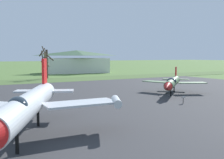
# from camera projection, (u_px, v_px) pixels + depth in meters

# --- Properties ---
(asphalt_apron) EXTENTS (75.19, 58.86, 0.05)m
(asphalt_apron) POSITION_uv_depth(u_px,v_px,m) (135.00, 102.00, 35.10)
(asphalt_apron) COLOR #333335
(asphalt_apron) RESTS_ON ground
(grass_verge_strip) EXTENTS (135.19, 12.00, 0.06)m
(grass_verge_strip) POSITION_uv_depth(u_px,v_px,m) (51.00, 80.00, 65.68)
(grass_verge_strip) COLOR #435D2D
(grass_verge_strip) RESTS_ON ground
(jet_fighter_front_left) EXTENTS (11.29, 10.53, 4.03)m
(jet_fighter_front_left) POSITION_uv_depth(u_px,v_px,m) (172.00, 82.00, 41.59)
(jet_fighter_front_left) COLOR #4C6B47
(jet_fighter_front_left) RESTS_ON ground
(info_placard_front_left) EXTENTS (0.56, 0.31, 0.92)m
(info_placard_front_left) POSITION_uv_depth(u_px,v_px,m) (183.00, 99.00, 33.55)
(info_placard_front_left) COLOR black
(info_placard_front_left) RESTS_ON ground
(jet_fighter_front_right) EXTENTS (13.19, 16.30, 5.61)m
(jet_fighter_front_right) POSITION_uv_depth(u_px,v_px,m) (28.00, 105.00, 19.10)
(jet_fighter_front_right) COLOR silver
(jet_fighter_front_right) RESTS_ON ground
(bare_tree_left_of_center) EXTENTS (2.18, 1.84, 7.10)m
(bare_tree_left_of_center) POSITION_uv_depth(u_px,v_px,m) (45.00, 65.00, 67.78)
(bare_tree_left_of_center) COLOR brown
(bare_tree_left_of_center) RESTS_ON ground
(bare_tree_center) EXTENTS (3.61, 3.65, 8.39)m
(bare_tree_center) POSITION_uv_depth(u_px,v_px,m) (46.00, 61.00, 70.56)
(bare_tree_center) COLOR #42382D
(bare_tree_center) RESTS_ON ground
(visitor_building) EXTENTS (22.86, 14.73, 7.81)m
(visitor_building) POSITION_uv_depth(u_px,v_px,m) (77.00, 62.00, 95.77)
(visitor_building) COLOR silver
(visitor_building) RESTS_ON ground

